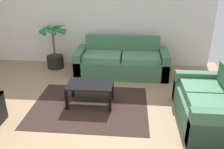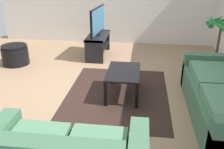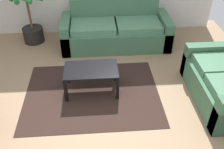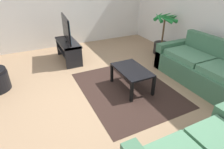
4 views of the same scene
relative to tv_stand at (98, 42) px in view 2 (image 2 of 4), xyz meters
The scene contains 7 objects.
ground_plane 1.80m from the tv_stand, ahead, with size 6.60×6.60×0.00m, color #937556.
tv_stand is the anchor object (origin of this frame).
tv 0.52m from the tv_stand, 84.77° to the left, with size 1.07×0.14×0.64m.
coffee_table 2.09m from the tv_stand, 21.68° to the left, with size 0.86×0.53×0.44m.
area_rug 2.08m from the tv_stand, 19.09° to the left, with size 2.20×1.70×0.01m, color black.
potted_palm 2.65m from the tv_stand, 74.65° to the left, with size 0.72×0.74×1.18m.
ottoman 1.90m from the tv_stand, 65.32° to the right, with size 0.57×0.57×0.44m.
Camera 2 is at (3.94, 1.06, 2.00)m, focal length 40.01 mm.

